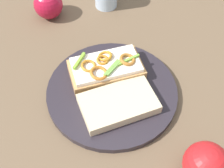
{
  "coord_description": "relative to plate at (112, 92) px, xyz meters",
  "views": [
    {
      "loc": [
        -0.39,
        -0.07,
        0.54
      ],
      "look_at": [
        0.0,
        0.0,
        0.04
      ],
      "focal_mm": 48.23,
      "sensor_mm": 36.0,
      "label": 1
    }
  ],
  "objects": [
    {
      "name": "ground_plane",
      "position": [
        0.0,
        0.0,
        -0.01
      ],
      "size": [
        2.0,
        2.0,
        0.0
      ],
      "primitive_type": "plane",
      "color": "brown",
      "rests_on": "ground"
    },
    {
      "name": "plate",
      "position": [
        0.0,
        0.0,
        0.0
      ],
      "size": [
        0.29,
        0.29,
        0.02
      ],
      "primitive_type": "cylinder",
      "color": "#272229",
      "rests_on": "ground_plane"
    },
    {
      "name": "sandwich",
      "position": [
        0.04,
        0.02,
        0.03
      ],
      "size": [
        0.15,
        0.18,
        0.05
      ],
      "rotation": [
        0.0,
        0.0,
        5.18
      ],
      "color": "tan",
      "rests_on": "plate"
    },
    {
      "name": "apple_1",
      "position": [
        -0.15,
        -0.19,
        0.03
      ],
      "size": [
        0.11,
        0.11,
        0.08
      ],
      "primitive_type": "sphere",
      "rotation": [
        0.0,
        0.0,
        3.71
      ],
      "color": "red",
      "rests_on": "ground_plane"
    },
    {
      "name": "bread_slice_side",
      "position": [
        -0.04,
        -0.02,
        0.02
      ],
      "size": [
        0.16,
        0.18,
        0.02
      ],
      "primitive_type": "cube",
      "rotation": [
        0.0,
        0.0,
        5.25
      ],
      "color": "beige",
      "rests_on": "plate"
    },
    {
      "name": "apple_0",
      "position": [
        0.23,
        0.21,
        0.03
      ],
      "size": [
        0.09,
        0.09,
        0.08
      ],
      "primitive_type": "sphere",
      "rotation": [
        0.0,
        0.0,
        2.9
      ],
      "color": "#A6122B",
      "rests_on": "ground_plane"
    }
  ]
}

